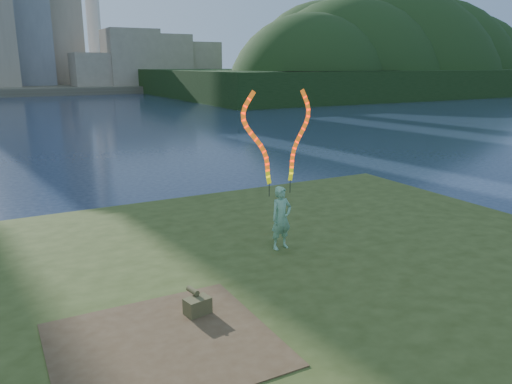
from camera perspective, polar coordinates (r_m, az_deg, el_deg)
ground at (r=11.59m, az=-4.86°, el=-10.39°), size 320.00×320.00×0.00m
grassy_knoll at (r=9.60m, az=0.78°, el=-13.65°), size 20.00×18.00×0.80m
dirt_patch at (r=7.88m, az=-10.51°, el=-16.71°), size 3.20×3.00×0.02m
far_shore at (r=104.85m, az=-26.63°, el=10.59°), size 320.00×40.00×1.20m
wooded_hill at (r=94.50m, az=14.28°, el=11.12°), size 78.00×50.00×63.00m
woman_with_ribbons at (r=11.00m, az=2.87°, el=0.75°), size 1.97×0.39×3.84m
canvas_bag at (r=8.56m, az=-6.74°, el=-12.72°), size 0.46×0.52×0.39m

